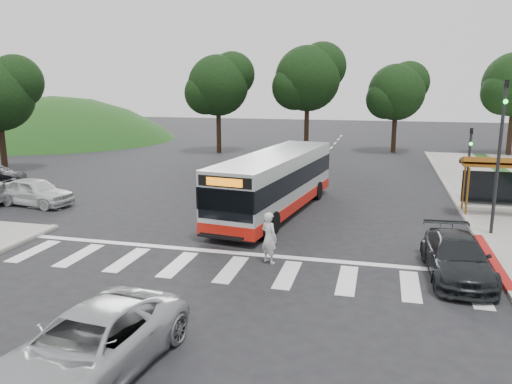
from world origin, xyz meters
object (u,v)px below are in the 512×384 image
(transit_bus, at_px, (275,184))
(dark_sedan, at_px, (457,257))
(pedestrian, at_px, (269,238))
(silver_suv_south, at_px, (89,345))

(transit_bus, relative_size, dark_sedan, 2.44)
(pedestrian, bearing_deg, dark_sedan, -145.58)
(pedestrian, bearing_deg, transit_bus, -47.53)
(pedestrian, height_order, dark_sedan, pedestrian)
(transit_bus, distance_m, silver_suv_south, 15.10)
(dark_sedan, bearing_deg, pedestrian, 178.80)
(pedestrian, xyz_separation_m, dark_sedan, (6.38, 0.23, -0.25))
(transit_bus, height_order, dark_sedan, transit_bus)
(transit_bus, xyz_separation_m, pedestrian, (1.26, -7.09, -0.55))
(transit_bus, bearing_deg, dark_sedan, -33.70)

